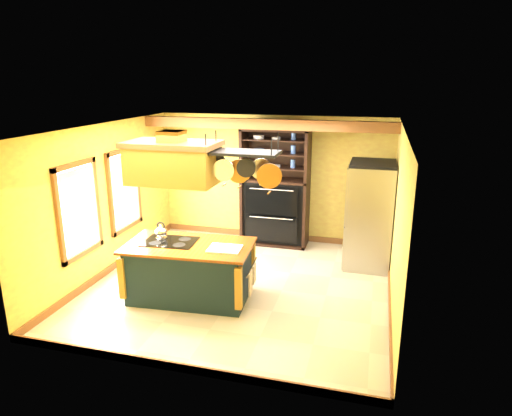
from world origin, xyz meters
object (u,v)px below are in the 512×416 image
at_px(kitchen_island, 190,271).
at_px(hutch, 275,200).
at_px(pot_rack, 243,161).
at_px(refrigerator, 369,217).
at_px(range_hood, 173,161).

relative_size(kitchen_island, hutch, 0.84).
distance_m(pot_rack, hutch, 3.17).
distance_m(kitchen_island, refrigerator, 3.49).
bearing_deg(range_hood, refrigerator, 36.39).
distance_m(range_hood, refrigerator, 3.84).
relative_size(pot_rack, refrigerator, 0.60).
bearing_deg(range_hood, kitchen_island, 0.16).
bearing_deg(pot_rack, refrigerator, 50.06).
relative_size(kitchen_island, range_hood, 1.47).
bearing_deg(range_hood, pot_rack, -0.00).
relative_size(range_hood, pot_rack, 1.21).
xyz_separation_m(range_hood, hutch, (0.96, 2.86, -1.30)).
relative_size(pot_rack, hutch, 0.47).
bearing_deg(kitchen_island, range_hood, 176.05).
xyz_separation_m(refrigerator, hutch, (-1.95, 0.72, -0.01)).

